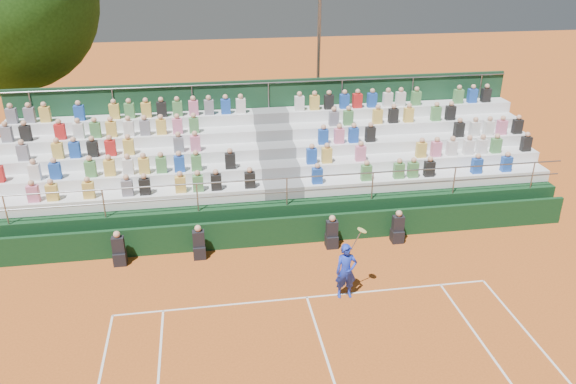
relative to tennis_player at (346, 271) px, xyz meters
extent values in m
plane|color=#BE5A1F|center=(-1.11, 0.10, -0.86)|extent=(90.00, 90.00, 0.00)
cube|color=white|center=(-1.11, 0.10, -0.85)|extent=(11.00, 0.06, 0.01)
cube|color=white|center=(-1.11, -3.10, -0.85)|extent=(0.06, 6.40, 0.01)
cube|color=black|center=(-1.11, 3.30, -0.36)|extent=(20.00, 0.15, 1.00)
cube|color=black|center=(-6.68, 2.85, -0.64)|extent=(0.40, 0.40, 0.44)
cube|color=black|center=(-6.68, 2.85, -0.16)|extent=(0.38, 0.25, 0.55)
sphere|color=tan|center=(-6.68, 2.85, 0.22)|extent=(0.22, 0.22, 0.22)
cube|color=black|center=(-4.15, 2.85, -0.64)|extent=(0.40, 0.40, 0.44)
cube|color=black|center=(-4.15, 2.85, -0.16)|extent=(0.38, 0.25, 0.55)
sphere|color=tan|center=(-4.15, 2.85, 0.22)|extent=(0.22, 0.22, 0.22)
cube|color=black|center=(0.25, 2.85, -0.64)|extent=(0.40, 0.40, 0.44)
cube|color=black|center=(0.25, 2.85, -0.16)|extent=(0.38, 0.25, 0.55)
sphere|color=tan|center=(0.25, 2.85, 0.22)|extent=(0.22, 0.22, 0.22)
cube|color=black|center=(2.56, 2.85, -0.64)|extent=(0.40, 0.40, 0.44)
cube|color=black|center=(2.56, 2.85, -0.16)|extent=(0.38, 0.25, 0.55)
sphere|color=tan|center=(2.56, 2.85, 0.22)|extent=(0.22, 0.22, 0.22)
cube|color=black|center=(-1.11, 6.40, -0.26)|extent=(20.00, 5.20, 1.20)
cube|color=silver|center=(-6.46, 4.72, 0.55)|extent=(9.30, 0.85, 0.42)
cube|color=silver|center=(4.24, 4.72, 0.55)|extent=(9.30, 0.85, 0.42)
cube|color=slate|center=(-1.11, 4.72, 0.55)|extent=(1.40, 0.85, 0.42)
cube|color=silver|center=(-6.46, 5.57, 0.97)|extent=(9.30, 0.85, 0.42)
cube|color=silver|center=(4.24, 5.57, 0.97)|extent=(9.30, 0.85, 0.42)
cube|color=slate|center=(-1.11, 5.57, 0.97)|extent=(1.40, 0.85, 0.42)
cube|color=silver|center=(-6.46, 6.42, 1.39)|extent=(9.30, 0.85, 0.42)
cube|color=silver|center=(4.24, 6.42, 1.39)|extent=(9.30, 0.85, 0.42)
cube|color=slate|center=(-1.11, 6.42, 1.39)|extent=(1.40, 0.85, 0.42)
cube|color=silver|center=(-6.46, 7.27, 1.81)|extent=(9.30, 0.85, 0.42)
cube|color=silver|center=(4.24, 7.27, 1.81)|extent=(9.30, 0.85, 0.42)
cube|color=slate|center=(-1.11, 7.27, 1.81)|extent=(1.40, 0.85, 0.42)
cube|color=silver|center=(-6.46, 8.12, 2.23)|extent=(9.30, 0.85, 0.42)
cube|color=silver|center=(4.24, 8.12, 2.23)|extent=(9.30, 0.85, 0.42)
cube|color=slate|center=(-1.11, 8.12, 2.23)|extent=(1.40, 0.85, 0.42)
cube|color=#173D24|center=(-1.11, 8.65, 1.34)|extent=(20.00, 0.12, 4.40)
cylinder|color=gray|center=(-1.11, 3.85, 1.34)|extent=(20.00, 0.05, 0.05)
cylinder|color=gray|center=(-1.11, 8.55, 3.44)|extent=(20.00, 0.05, 0.05)
cube|color=pink|center=(-9.42, 4.57, 1.04)|extent=(0.36, 0.24, 0.56)
cube|color=gold|center=(-8.83, 4.57, 1.04)|extent=(0.36, 0.24, 0.56)
cube|color=gold|center=(-7.67, 4.57, 1.04)|extent=(0.36, 0.24, 0.56)
cube|color=slate|center=(-6.42, 4.57, 1.04)|extent=(0.36, 0.24, 0.56)
cube|color=black|center=(-5.85, 4.57, 1.04)|extent=(0.36, 0.24, 0.56)
cube|color=gold|center=(-4.66, 4.57, 1.04)|extent=(0.36, 0.24, 0.56)
cube|color=#4C8C4C|center=(-4.07, 4.57, 1.04)|extent=(0.36, 0.24, 0.56)
cube|color=black|center=(-3.46, 4.57, 1.04)|extent=(0.36, 0.24, 0.56)
cube|color=black|center=(-2.30, 4.57, 1.04)|extent=(0.36, 0.24, 0.56)
cube|color=silver|center=(-9.50, 5.42, 1.46)|extent=(0.36, 0.24, 0.56)
cube|color=#1E4CB2|center=(-8.84, 5.42, 1.46)|extent=(0.36, 0.24, 0.56)
cube|color=#4C8C4C|center=(-7.68, 5.42, 1.46)|extent=(0.36, 0.24, 0.56)
cube|color=gold|center=(-7.05, 5.42, 1.46)|extent=(0.36, 0.24, 0.56)
cube|color=silver|center=(-6.43, 5.42, 1.46)|extent=(0.36, 0.24, 0.56)
cube|color=gold|center=(-5.89, 5.42, 1.46)|extent=(0.36, 0.24, 0.56)
cube|color=#4C8C4C|center=(-5.30, 5.42, 1.46)|extent=(0.36, 0.24, 0.56)
cube|color=#1E4CB2|center=(-4.68, 5.42, 1.46)|extent=(0.36, 0.24, 0.56)
cube|color=#4C8C4C|center=(-4.09, 5.42, 1.46)|extent=(0.36, 0.24, 0.56)
cube|color=black|center=(-2.90, 5.42, 1.46)|extent=(0.36, 0.24, 0.56)
cube|color=slate|center=(-10.02, 6.27, 1.88)|extent=(0.36, 0.24, 0.56)
cube|color=gold|center=(-8.86, 6.27, 1.88)|extent=(0.36, 0.24, 0.56)
cube|color=#1E4CB2|center=(-8.29, 6.27, 1.88)|extent=(0.36, 0.24, 0.56)
cube|color=black|center=(-7.68, 6.27, 1.88)|extent=(0.36, 0.24, 0.56)
cube|color=red|center=(-7.07, 6.27, 1.88)|extent=(0.36, 0.24, 0.56)
cube|color=gold|center=(-6.44, 6.27, 1.88)|extent=(0.36, 0.24, 0.56)
cube|color=slate|center=(-4.68, 6.27, 1.88)|extent=(0.36, 0.24, 0.56)
cube|color=pink|center=(-4.09, 6.27, 1.88)|extent=(0.36, 0.24, 0.56)
cube|color=slate|center=(-10.70, 7.12, 2.30)|extent=(0.36, 0.24, 0.56)
cube|color=black|center=(-10.07, 7.12, 2.30)|extent=(0.36, 0.24, 0.56)
cube|color=red|center=(-8.88, 7.12, 2.30)|extent=(0.36, 0.24, 0.56)
cube|color=silver|center=(-8.24, 7.12, 2.30)|extent=(0.36, 0.24, 0.56)
cube|color=#4C8C4C|center=(-7.65, 7.12, 2.30)|extent=(0.36, 0.24, 0.56)
cube|color=gold|center=(-7.09, 7.12, 2.30)|extent=(0.36, 0.24, 0.56)
cube|color=silver|center=(-6.47, 7.12, 2.30)|extent=(0.36, 0.24, 0.56)
cube|color=slate|center=(-5.89, 7.12, 2.30)|extent=(0.36, 0.24, 0.56)
cube|color=gold|center=(-5.30, 7.12, 2.30)|extent=(0.36, 0.24, 0.56)
cube|color=pink|center=(-4.71, 7.12, 2.30)|extent=(0.36, 0.24, 0.56)
cube|color=#4C8C4C|center=(-4.11, 7.12, 2.30)|extent=(0.36, 0.24, 0.56)
cube|color=slate|center=(-10.68, 7.97, 2.72)|extent=(0.36, 0.24, 0.56)
cube|color=slate|center=(-10.06, 7.97, 2.72)|extent=(0.36, 0.24, 0.56)
cube|color=gold|center=(-9.51, 7.97, 2.72)|extent=(0.36, 0.24, 0.56)
cube|color=#1E4CB2|center=(-8.30, 7.97, 2.72)|extent=(0.36, 0.24, 0.56)
cube|color=gold|center=(-7.03, 7.97, 2.72)|extent=(0.36, 0.24, 0.56)
cube|color=#4C8C4C|center=(-6.48, 7.97, 2.72)|extent=(0.36, 0.24, 0.56)
cube|color=gold|center=(-5.86, 7.97, 2.72)|extent=(0.36, 0.24, 0.56)
cube|color=black|center=(-5.29, 7.97, 2.72)|extent=(0.36, 0.24, 0.56)
cube|color=#4C8C4C|center=(-4.69, 7.97, 2.72)|extent=(0.36, 0.24, 0.56)
cube|color=pink|center=(-4.09, 7.97, 2.72)|extent=(0.36, 0.24, 0.56)
cube|color=slate|center=(-3.50, 7.97, 2.72)|extent=(0.36, 0.24, 0.56)
cube|color=#1E4CB2|center=(-2.86, 7.97, 2.72)|extent=(0.36, 0.24, 0.56)
cube|color=silver|center=(-2.28, 7.97, 2.72)|extent=(0.36, 0.24, 0.56)
cube|color=#1E4CB2|center=(0.08, 4.57, 1.04)|extent=(0.36, 0.24, 0.56)
cube|color=#4C8C4C|center=(1.87, 4.57, 1.04)|extent=(0.36, 0.24, 0.56)
cube|color=#4C8C4C|center=(3.08, 4.57, 1.04)|extent=(0.36, 0.24, 0.56)
cube|color=#4C8C4C|center=(3.61, 4.57, 1.04)|extent=(0.36, 0.24, 0.56)
cube|color=black|center=(4.23, 4.57, 1.04)|extent=(0.36, 0.24, 0.56)
cube|color=#1E4CB2|center=(6.07, 4.57, 1.04)|extent=(0.36, 0.24, 0.56)
cube|color=#1E4CB2|center=(7.23, 4.57, 1.04)|extent=(0.36, 0.24, 0.56)
cube|color=#1E4CB2|center=(0.04, 5.42, 1.46)|extent=(0.36, 0.24, 0.56)
cube|color=gold|center=(0.61, 5.42, 1.46)|extent=(0.36, 0.24, 0.56)
cube|color=pink|center=(1.87, 5.42, 1.46)|extent=(0.36, 0.24, 0.56)
cube|color=gold|center=(4.21, 5.42, 1.46)|extent=(0.36, 0.24, 0.56)
cube|color=pink|center=(4.80, 5.42, 1.46)|extent=(0.36, 0.24, 0.56)
cube|color=silver|center=(5.42, 5.42, 1.46)|extent=(0.36, 0.24, 0.56)
cube|color=silver|center=(6.09, 5.42, 1.46)|extent=(0.36, 0.24, 0.56)
cube|color=silver|center=(6.62, 5.42, 1.46)|extent=(0.36, 0.24, 0.56)
cube|color=#4C8C4C|center=(7.20, 5.42, 1.46)|extent=(0.36, 0.24, 0.56)
cube|color=black|center=(8.43, 5.42, 1.46)|extent=(0.36, 0.24, 0.56)
cube|color=#1E4CB2|center=(0.65, 6.27, 1.88)|extent=(0.36, 0.24, 0.56)
cube|color=pink|center=(1.26, 6.27, 1.88)|extent=(0.36, 0.24, 0.56)
cube|color=#1E4CB2|center=(1.82, 6.27, 1.88)|extent=(0.36, 0.24, 0.56)
cube|color=black|center=(2.47, 6.27, 1.88)|extent=(0.36, 0.24, 0.56)
cube|color=black|center=(6.03, 6.27, 1.88)|extent=(0.36, 0.24, 0.56)
cube|color=silver|center=(6.68, 6.27, 1.88)|extent=(0.36, 0.24, 0.56)
cube|color=silver|center=(7.27, 6.27, 1.88)|extent=(0.36, 0.24, 0.56)
cube|color=pink|center=(7.81, 6.27, 1.88)|extent=(0.36, 0.24, 0.56)
cube|color=black|center=(8.48, 6.27, 1.88)|extent=(0.36, 0.24, 0.56)
cube|color=slate|center=(1.24, 7.12, 2.30)|extent=(0.36, 0.24, 0.56)
cube|color=#4C8C4C|center=(1.81, 7.12, 2.30)|extent=(0.36, 0.24, 0.56)
cube|color=gold|center=(2.99, 7.12, 2.30)|extent=(0.36, 0.24, 0.56)
cube|color=black|center=(3.63, 7.12, 2.30)|extent=(0.36, 0.24, 0.56)
cube|color=gold|center=(4.26, 7.12, 2.30)|extent=(0.36, 0.24, 0.56)
cube|color=#4C8C4C|center=(5.39, 7.12, 2.30)|extent=(0.36, 0.24, 0.56)
cube|color=black|center=(6.00, 7.12, 2.30)|extent=(0.36, 0.24, 0.56)
cube|color=silver|center=(0.04, 7.97, 2.72)|extent=(0.36, 0.24, 0.56)
cube|color=gold|center=(0.64, 7.97, 2.72)|extent=(0.36, 0.24, 0.56)
cube|color=black|center=(1.22, 7.97, 2.72)|extent=(0.36, 0.24, 0.56)
cube|color=#1E4CB2|center=(1.86, 7.97, 2.72)|extent=(0.36, 0.24, 0.56)
cube|color=red|center=(2.39, 7.97, 2.72)|extent=(0.36, 0.24, 0.56)
cube|color=#1E4CB2|center=(2.99, 7.97, 2.72)|extent=(0.36, 0.24, 0.56)
cube|color=silver|center=(3.65, 7.97, 2.72)|extent=(0.36, 0.24, 0.56)
cube|color=silver|center=(4.19, 7.97, 2.72)|extent=(0.36, 0.24, 0.56)
cube|color=#4C8C4C|center=(4.85, 7.97, 2.72)|extent=(0.36, 0.24, 0.56)
cube|color=#4C8C4C|center=(6.67, 7.97, 2.72)|extent=(0.36, 0.24, 0.56)
cube|color=#1E4CB2|center=(7.28, 7.97, 2.72)|extent=(0.36, 0.24, 0.56)
cube|color=black|center=(7.88, 7.97, 2.72)|extent=(0.36, 0.24, 0.56)
imported|color=#1932C1|center=(0.00, 0.00, -0.01)|extent=(0.62, 0.41, 1.70)
cylinder|color=gray|center=(0.25, 0.00, 0.99)|extent=(0.26, 0.03, 0.51)
cylinder|color=#E5D866|center=(0.40, 0.00, 1.29)|extent=(0.26, 0.28, 0.14)
cylinder|color=#362313|center=(-11.52, 12.45, 1.25)|extent=(0.50, 0.50, 4.23)
cylinder|color=gray|center=(1.94, 13.45, 2.81)|extent=(0.16, 0.16, 7.33)
camera|label=1|loc=(-3.79, -13.21, 8.76)|focal=35.00mm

